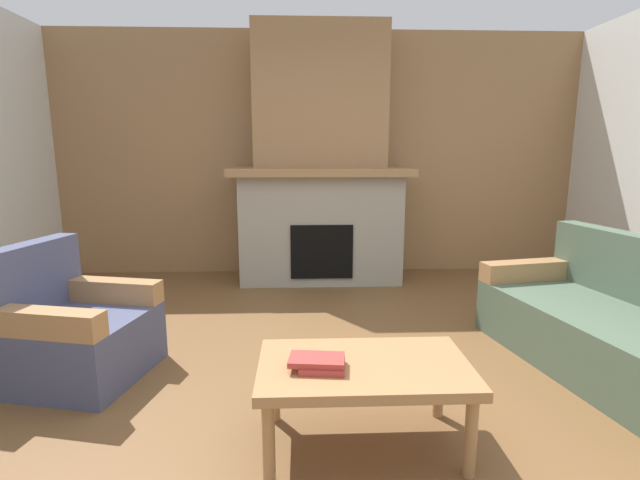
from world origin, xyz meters
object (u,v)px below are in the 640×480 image
object	(u,v)px
fireplace	(320,173)
armchair	(73,332)
coffee_table	(364,374)
couch	(621,330)

from	to	relation	value
fireplace	armchair	world-z (taller)	fireplace
armchair	fireplace	bearing A→B (deg)	53.82
coffee_table	fireplace	bearing A→B (deg)	91.48
couch	armchair	xyz separation A→B (m)	(-3.48, 0.09, 0.01)
armchair	coffee_table	bearing A→B (deg)	-24.72
armchair	coffee_table	size ratio (longest dim) A/B	0.91
couch	armchair	size ratio (longest dim) A/B	2.12
couch	coffee_table	xyz separation A→B (m)	(-1.75, -0.70, 0.09)
fireplace	couch	size ratio (longest dim) A/B	1.40
fireplace	armchair	xyz separation A→B (m)	(-1.66, -2.26, -0.87)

